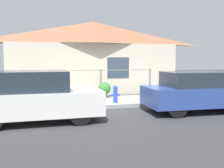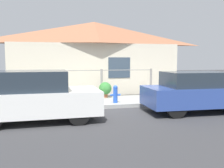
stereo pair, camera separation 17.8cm
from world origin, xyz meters
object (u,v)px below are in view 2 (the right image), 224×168
at_px(potted_plant_by_fence, 47,95).
at_px(car_right, 197,92).
at_px(potted_plant_near_hydrant, 105,89).
at_px(car_left, 36,96).
at_px(fire_hydrant, 115,94).

bearing_deg(potted_plant_by_fence, car_right, -27.25).
relative_size(car_right, potted_plant_by_fence, 7.62).
bearing_deg(potted_plant_near_hydrant, car_left, -131.98).
distance_m(car_left, car_right, 5.41).
xyz_separation_m(fire_hydrant, potted_plant_by_fence, (-2.61, 0.96, -0.09)).
distance_m(fire_hydrant, potted_plant_by_fence, 2.78).
relative_size(car_left, potted_plant_by_fence, 7.39).
xyz_separation_m(car_left, car_right, (5.41, 0.00, -0.03)).
xyz_separation_m(car_left, fire_hydrant, (2.89, 1.69, -0.24)).
distance_m(car_right, potted_plant_by_fence, 5.78).
distance_m(potted_plant_near_hydrant, potted_plant_by_fence, 2.56).
relative_size(car_left, fire_hydrant, 5.34).
bearing_deg(fire_hydrant, car_right, -33.79).
relative_size(car_right, potted_plant_near_hydrant, 5.49).
bearing_deg(potted_plant_by_fence, fire_hydrant, -20.11).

